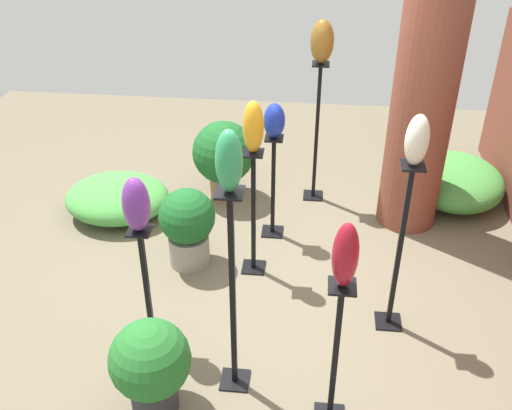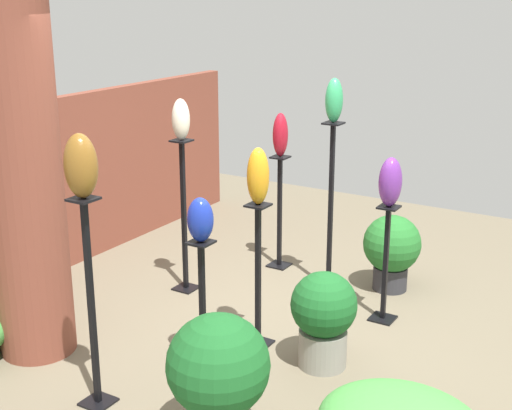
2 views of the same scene
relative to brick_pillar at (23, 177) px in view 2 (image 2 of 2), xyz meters
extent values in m
plane|color=#6B604C|center=(1.20, -1.40, -1.37)|extent=(8.00, 8.00, 0.00)
cube|color=brown|center=(1.20, 1.09, -0.53)|extent=(5.60, 0.12, 1.68)
cylinder|color=brown|center=(0.00, 0.00, 0.00)|extent=(0.56, 0.56, 2.74)
cube|color=black|center=(1.50, -0.28, -1.36)|extent=(0.20, 0.20, 0.01)
cube|color=black|center=(1.50, -0.28, -0.67)|extent=(0.04, 0.04, 1.40)
cube|color=black|center=(1.50, -0.28, 0.02)|extent=(0.16, 0.16, 0.02)
cube|color=black|center=(1.85, -2.07, -1.36)|extent=(0.20, 0.20, 0.01)
cube|color=black|center=(1.85, -2.07, -0.87)|extent=(0.04, 0.04, 0.99)
cube|color=black|center=(1.85, -2.07, -0.39)|extent=(0.16, 0.16, 0.01)
cube|color=black|center=(2.21, -1.39, -1.36)|extent=(0.20, 0.20, 0.01)
cube|color=black|center=(2.21, -1.39, -0.60)|extent=(0.04, 0.04, 1.55)
cube|color=black|center=(2.21, -1.39, 0.17)|extent=(0.16, 0.16, 0.02)
cube|color=black|center=(2.44, -0.74, -1.36)|extent=(0.20, 0.20, 0.01)
cube|color=black|center=(2.44, -0.74, -0.81)|extent=(0.04, 0.04, 1.12)
cube|color=black|center=(2.44, -0.74, -0.26)|extent=(0.16, 0.16, 0.02)
cube|color=black|center=(0.38, -1.28, -1.36)|extent=(0.20, 0.20, 0.01)
cube|color=black|center=(0.38, -1.28, -0.87)|extent=(0.04, 0.04, 1.00)
cube|color=black|center=(0.38, -1.28, -0.37)|extent=(0.16, 0.16, 0.01)
cube|color=black|center=(-0.32, -0.91, -1.36)|extent=(0.20, 0.20, 0.01)
cube|color=black|center=(-0.32, -0.91, -0.65)|extent=(0.04, 0.04, 1.43)
cube|color=black|center=(-0.32, -0.91, 0.06)|extent=(0.16, 0.16, 0.02)
cube|color=black|center=(0.94, -1.40, -1.36)|extent=(0.20, 0.20, 0.01)
cube|color=black|center=(0.94, -1.40, -0.80)|extent=(0.04, 0.04, 1.14)
cube|color=black|center=(0.94, -1.40, -0.24)|extent=(0.16, 0.16, 0.02)
ellipsoid|color=beige|center=(1.50, -0.28, 0.21)|extent=(0.16, 0.15, 0.36)
ellipsoid|color=#6B2D8C|center=(1.85, -2.07, -0.18)|extent=(0.20, 0.18, 0.40)
ellipsoid|color=#2D9356|center=(2.21, -1.39, 0.37)|extent=(0.16, 0.15, 0.38)
ellipsoid|color=maroon|center=(2.44, -0.74, -0.04)|extent=(0.15, 0.15, 0.42)
ellipsoid|color=#192D9E|center=(0.38, -1.28, -0.21)|extent=(0.18, 0.19, 0.31)
ellipsoid|color=brown|center=(-0.32, -0.91, 0.27)|extent=(0.20, 0.21, 0.40)
ellipsoid|color=orange|center=(0.94, -1.40, -0.02)|extent=(0.17, 0.16, 0.43)
sphere|color=#195923|center=(-0.23, -1.83, -0.86)|extent=(0.63, 0.63, 0.63)
cylinder|color=gray|center=(0.91, -1.97, -1.23)|extent=(0.35, 0.35, 0.28)
sphere|color=#195923|center=(0.91, -1.97, -0.89)|extent=(0.48, 0.48, 0.48)
cylinder|color=#2D2D33|center=(2.48, -1.89, -1.26)|extent=(0.31, 0.31, 0.22)
sphere|color=#236B28|center=(2.48, -1.89, -0.93)|extent=(0.53, 0.53, 0.53)
camera|label=1|loc=(5.05, -0.94, 1.91)|focal=42.00mm
camera|label=2|loc=(-3.34, -3.98, 1.30)|focal=50.00mm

